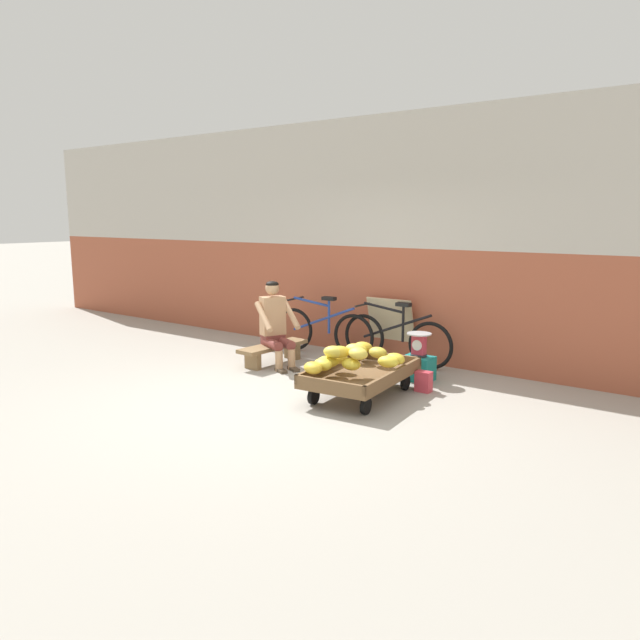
# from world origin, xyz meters

# --- Properties ---
(ground_plane) EXTENTS (80.00, 80.00, 0.00)m
(ground_plane) POSITION_xyz_m (0.00, 0.00, 0.00)
(ground_plane) COLOR #A39E93
(back_wall) EXTENTS (16.00, 0.30, 3.37)m
(back_wall) POSITION_xyz_m (0.00, 2.71, 1.69)
(back_wall) COLOR #A35138
(back_wall) RESTS_ON ground
(banana_cart) EXTENTS (0.96, 1.51, 0.36)m
(banana_cart) POSITION_xyz_m (0.69, 0.74, 0.24)
(banana_cart) COLOR brown
(banana_cart) RESTS_ON ground
(banana_pile) EXTENTS (0.88, 1.40, 0.27)m
(banana_pile) POSITION_xyz_m (0.59, 0.68, 0.46)
(banana_pile) COLOR yellow
(banana_pile) RESTS_ON banana_cart
(low_bench) EXTENTS (0.36, 1.12, 0.27)m
(low_bench) POSITION_xyz_m (-1.10, 1.30, 0.20)
(low_bench) COLOR olive
(low_bench) RESTS_ON ground
(vendor_seated) EXTENTS (0.74, 0.63, 1.14)m
(vendor_seated) POSITION_xyz_m (-1.02, 1.27, 0.57)
(vendor_seated) COLOR tan
(vendor_seated) RESTS_ON ground
(plastic_crate) EXTENTS (0.36, 0.28, 0.30)m
(plastic_crate) POSITION_xyz_m (0.88, 1.74, 0.15)
(plastic_crate) COLOR #19847F
(plastic_crate) RESTS_ON ground
(weighing_scale) EXTENTS (0.30, 0.30, 0.29)m
(weighing_scale) POSITION_xyz_m (0.88, 1.73, 0.45)
(weighing_scale) COLOR #28282D
(weighing_scale) RESTS_ON plastic_crate
(bicycle_near_left) EXTENTS (1.66, 0.48, 0.86)m
(bicycle_near_left) POSITION_xyz_m (-0.90, 2.18, 0.35)
(bicycle_near_left) COLOR black
(bicycle_near_left) RESTS_ON ground
(bicycle_far_left) EXTENTS (1.66, 0.48, 0.86)m
(bicycle_far_left) POSITION_xyz_m (0.25, 2.30, 0.35)
(bicycle_far_left) COLOR black
(bicycle_far_left) RESTS_ON ground
(sign_board) EXTENTS (0.70, 0.26, 0.88)m
(sign_board) POSITION_xyz_m (0.05, 2.53, 0.43)
(sign_board) COLOR #C6B289
(sign_board) RESTS_ON ground
(shopping_bag) EXTENTS (0.18, 0.12, 0.24)m
(shopping_bag) POSITION_xyz_m (1.16, 1.33, 0.12)
(shopping_bag) COLOR #D13D4C
(shopping_bag) RESTS_ON ground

